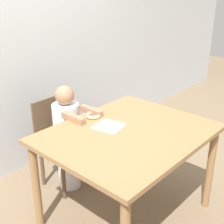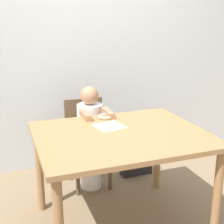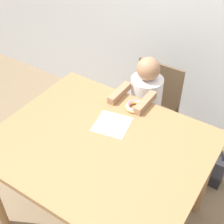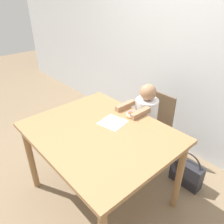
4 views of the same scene
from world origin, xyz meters
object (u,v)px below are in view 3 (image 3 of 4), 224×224
Objects in this scene: child_figure at (144,114)px; handbag at (204,164)px; donut at (135,106)px; chair at (150,113)px.

child_figure is 0.64m from handbag.
child_figure reaches higher than donut.
handbag is at bearing 38.96° from donut.
chair is 0.12m from child_figure.
donut is 0.32× the size of handbag.
child_figure is 2.48× the size of handbag.
child_figure is 0.40m from donut.
child_figure is at bearing 102.43° from donut.
handbag is at bearing 11.00° from child_figure.
handbag is (0.52, 0.10, -0.36)m from child_figure.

